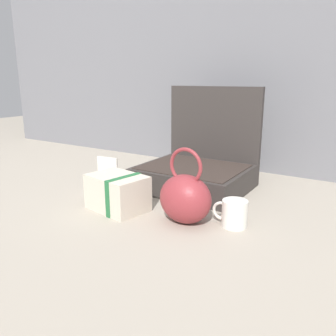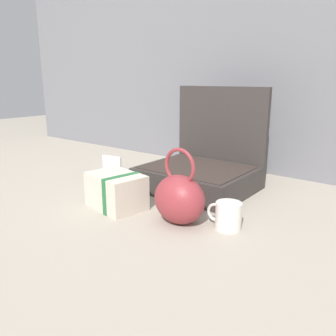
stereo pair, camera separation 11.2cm
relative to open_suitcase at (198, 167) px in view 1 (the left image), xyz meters
name	(u,v)px [view 1 (the left image)]	position (x,y,z in m)	size (l,w,h in m)	color
ground_plane	(169,199)	(-0.02, -0.19, -0.08)	(6.00, 6.00, 0.00)	#9E9384
back_wall	(237,17)	(-0.02, 0.39, 0.62)	(3.20, 0.06, 1.40)	slate
open_suitcase	(198,167)	(0.00, 0.00, 0.00)	(0.41, 0.36, 0.40)	#332D2B
teal_pouch_handbag	(185,198)	(0.13, -0.34, 0.00)	(0.17, 0.14, 0.23)	maroon
cream_toiletry_bag	(118,193)	(-0.11, -0.37, -0.02)	(0.21, 0.17, 0.12)	beige
coffee_mug	(234,213)	(0.27, -0.29, -0.04)	(0.11, 0.08, 0.08)	silver
info_card_left	(108,174)	(-0.28, -0.23, -0.02)	(0.09, 0.01, 0.13)	white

